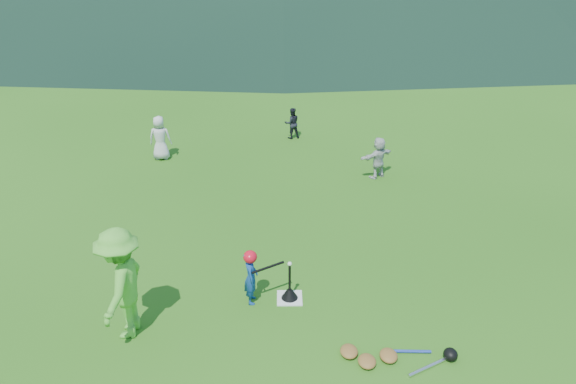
# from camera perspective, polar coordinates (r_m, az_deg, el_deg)

# --- Properties ---
(ground) EXTENTS (120.00, 120.00, 0.00)m
(ground) POSITION_cam_1_polar(r_m,az_deg,el_deg) (10.22, 0.16, -10.77)
(ground) COLOR #265914
(ground) RESTS_ON ground
(home_plate) EXTENTS (0.45, 0.45, 0.02)m
(home_plate) POSITION_cam_1_polar(r_m,az_deg,el_deg) (10.21, 0.16, -10.72)
(home_plate) COLOR silver
(home_plate) RESTS_ON ground
(baseball) EXTENTS (0.08, 0.08, 0.08)m
(baseball) POSITION_cam_1_polar(r_m,az_deg,el_deg) (9.79, 0.17, -7.31)
(baseball) COLOR white
(baseball) RESTS_ON batting_tee
(batter_child) EXTENTS (0.26, 0.38, 1.01)m
(batter_child) POSITION_cam_1_polar(r_m,az_deg,el_deg) (9.88, -3.79, -8.66)
(batter_child) COLOR navy
(batter_child) RESTS_ON ground
(adult_coach) EXTENTS (0.85, 1.31, 1.92)m
(adult_coach) POSITION_cam_1_polar(r_m,az_deg,el_deg) (9.30, -16.53, -8.93)
(adult_coach) COLOR #5ABB37
(adult_coach) RESTS_ON ground
(fielder_a) EXTENTS (0.61, 0.40, 1.25)m
(fielder_a) POSITION_cam_1_polar(r_m,az_deg,el_deg) (16.06, -12.86, 5.39)
(fielder_a) COLOR silver
(fielder_a) RESTS_ON ground
(fielder_b) EXTENTS (0.54, 0.47, 0.96)m
(fielder_b) POSITION_cam_1_polar(r_m,az_deg,el_deg) (17.26, 0.41, 7.01)
(fielder_b) COLOR black
(fielder_b) RESTS_ON ground
(fielder_d) EXTENTS (1.03, 0.84, 1.10)m
(fielder_d) POSITION_cam_1_polar(r_m,az_deg,el_deg) (14.71, 9.17, 3.47)
(fielder_d) COLOR silver
(fielder_d) RESTS_ON ground
(batting_tee) EXTENTS (0.30, 0.30, 0.68)m
(batting_tee) POSITION_cam_1_polar(r_m,az_deg,el_deg) (10.14, 0.17, -10.18)
(batting_tee) COLOR black
(batting_tee) RESTS_ON home_plate
(batter_gear) EXTENTS (0.70, 0.34, 0.37)m
(batter_gear) POSITION_cam_1_polar(r_m,az_deg,el_deg) (9.66, -3.72, -6.68)
(batter_gear) COLOR red
(batter_gear) RESTS_ON ground
(equipment_pile) EXTENTS (1.80, 0.68, 0.19)m
(equipment_pile) POSITION_cam_1_polar(r_m,az_deg,el_deg) (9.12, 10.20, -16.08)
(equipment_pile) COLOR olive
(equipment_pile) RESTS_ON ground
(outfield_fence) EXTENTS (70.07, 0.08, 1.33)m
(outfield_fence) POSITION_cam_1_polar(r_m,az_deg,el_deg) (36.58, -0.48, 17.57)
(outfield_fence) COLOR gray
(outfield_fence) RESTS_ON ground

